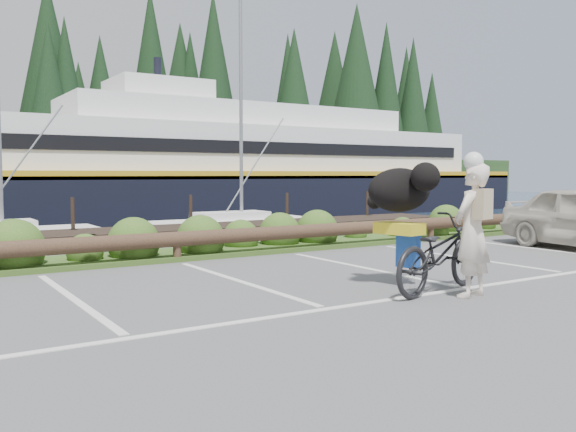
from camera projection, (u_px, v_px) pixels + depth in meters
name	position (u px, v px, depth m)	size (l,w,h in m)	color
ground	(310.00, 304.00, 8.16)	(72.00, 72.00, 0.00)	#504F52
vegetation_strip	(164.00, 255.00, 12.61)	(34.00, 1.60, 0.10)	#3D5B21
log_rail	(177.00, 262.00, 12.03)	(32.00, 0.30, 0.60)	#443021
bicycle	(439.00, 253.00, 8.93)	(0.76, 2.19, 1.15)	black
cyclist	(472.00, 230.00, 8.54)	(0.69, 0.45, 1.89)	#F0E0CC
dog	(400.00, 190.00, 9.35)	(1.17, 0.57, 0.68)	black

